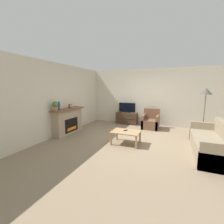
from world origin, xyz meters
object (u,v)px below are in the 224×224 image
couch (213,144)px  floor_lamp (206,94)px  coffee_table (126,133)px  potted_plant (55,105)px  fireplace (68,121)px  armchair (151,122)px  mantel_vase_left (59,106)px  mantel_clock (70,106)px  remote (126,130)px  tv_stand (127,118)px  tv (127,108)px

couch → floor_lamp: floor_lamp is taller
coffee_table → potted_plant: bearing=-169.7°
fireplace → potted_plant: 0.94m
fireplace → couch: (4.87, -0.01, -0.22)m
armchair → potted_plant: bearing=-137.1°
potted_plant → couch: size_ratio=0.15×
fireplace → potted_plant: size_ratio=4.49×
mantel_vase_left → armchair: mantel_vase_left is taller
coffee_table → floor_lamp: 3.20m
coffee_table → mantel_vase_left: bearing=-174.0°
mantel_clock → floor_lamp: 5.06m
mantel_clock → floor_lamp: bearing=16.0°
armchair → fireplace: bearing=-144.9°
armchair → couch: size_ratio=0.39×
mantel_vase_left → remote: mantel_vase_left is taller
armchair → coffee_table: (-0.45, -2.25, 0.08)m
couch → floor_lamp: (-0.02, 1.55, 1.30)m
tv_stand → floor_lamp: bearing=-15.8°
tv → armchair: 1.39m
tv_stand → fireplace: bearing=-124.6°
armchair → floor_lamp: 2.39m
remote → potted_plant: bearing=-139.8°
coffee_table → couch: (2.41, 0.19, -0.08)m
coffee_table → couch: 2.42m
tv_stand → remote: size_ratio=6.99×
tv → coffee_table: tv is taller
mantel_vase_left → couch: bearing=5.2°
floor_lamp → remote: bearing=-145.5°
potted_plant → tv_stand: (1.67, 3.08, -0.91)m
fireplace → tv_stand: bearing=55.4°
fireplace → coffee_table: 2.47m
tv_stand → tv: bearing=-90.0°
potted_plant → armchair: 4.05m
mantel_clock → armchair: 3.55m
tv → armchair: bearing=-17.5°
fireplace → mantel_clock: 0.59m
mantel_vase_left → potted_plant: 0.19m
tv → couch: tv is taller
mantel_clock → potted_plant: (-0.00, -0.80, 0.12)m
mantel_clock → coffee_table: size_ratio=0.17×
fireplace → couch: size_ratio=0.69×
couch → floor_lamp: size_ratio=1.24×
mantel_vase_left → potted_plant: size_ratio=0.93×
mantel_vase_left → mantel_clock: (0.00, 0.61, -0.08)m
mantel_clock → potted_plant: size_ratio=0.44×
couch → tv: bearing=142.5°
mantel_clock → remote: mantel_clock is taller
coffee_table → armchair: bearing=78.6°
tv → tv_stand: bearing=90.0°
mantel_vase_left → potted_plant: (-0.00, -0.19, 0.04)m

